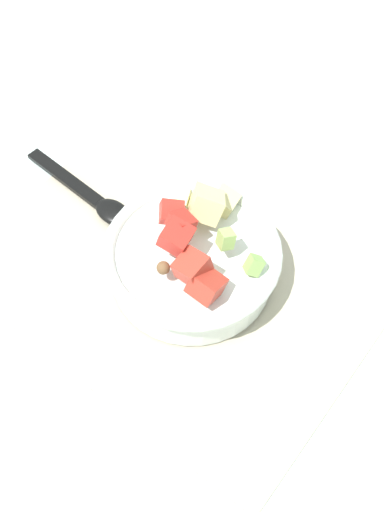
% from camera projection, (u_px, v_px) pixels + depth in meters
% --- Properties ---
extents(ground_plane, '(2.40, 2.40, 0.00)m').
position_uv_depth(ground_plane, '(177.00, 275.00, 0.78)').
color(ground_plane, silver).
extents(placemat, '(0.48, 0.36, 0.01)m').
position_uv_depth(placemat, '(177.00, 274.00, 0.78)').
color(placemat, '#BCB299').
rests_on(placemat, ground_plane).
extents(salad_bowl, '(0.21, 0.21, 0.11)m').
position_uv_depth(salad_bowl, '(192.00, 258.00, 0.75)').
color(salad_bowl, white).
rests_on(salad_bowl, placemat).
extents(serving_spoon, '(0.20, 0.04, 0.01)m').
position_uv_depth(serving_spoon, '(95.00, 199.00, 0.84)').
color(serving_spoon, black).
rests_on(serving_spoon, placemat).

